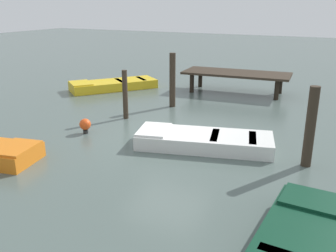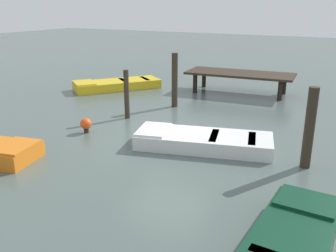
# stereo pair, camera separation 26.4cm
# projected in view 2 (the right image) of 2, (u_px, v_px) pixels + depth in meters

# --- Properties ---
(ground_plane) EXTENTS (80.00, 80.00, 0.00)m
(ground_plane) POSITION_uv_depth(u_px,v_px,m) (168.00, 137.00, 11.47)
(ground_plane) COLOR #4C5B56
(dock_segment) EXTENTS (4.88, 2.19, 0.95)m
(dock_segment) POSITION_uv_depth(u_px,v_px,m) (240.00, 75.00, 16.79)
(dock_segment) COLOR #33281E
(dock_segment) RESTS_ON ground_plane
(rowboat_white) EXTENTS (4.03, 2.31, 0.46)m
(rowboat_white) POSITION_uv_depth(u_px,v_px,m) (203.00, 140.00, 10.54)
(rowboat_white) COLOR silver
(rowboat_white) RESTS_ON ground_plane
(rowboat_yellow) EXTENTS (3.61, 4.05, 0.46)m
(rowboat_yellow) POSITION_uv_depth(u_px,v_px,m) (117.00, 84.00, 17.83)
(rowboat_yellow) COLOR gold
(rowboat_yellow) RESTS_ON ground_plane
(mooring_piling_mid_left) EXTENTS (0.24, 0.24, 2.12)m
(mooring_piling_mid_left) POSITION_uv_depth(u_px,v_px,m) (175.00, 80.00, 14.51)
(mooring_piling_mid_left) COLOR #33281E
(mooring_piling_mid_left) RESTS_ON ground_plane
(mooring_piling_center) EXTENTS (0.18, 0.18, 1.74)m
(mooring_piling_center) POSITION_uv_depth(u_px,v_px,m) (127.00, 94.00, 13.07)
(mooring_piling_center) COLOR #33281E
(mooring_piling_center) RESTS_ON ground_plane
(mooring_piling_far_right) EXTENTS (0.25, 0.25, 2.05)m
(mooring_piling_far_right) POSITION_uv_depth(u_px,v_px,m) (309.00, 128.00, 9.03)
(mooring_piling_far_right) COLOR #33281E
(mooring_piling_far_right) RESTS_ON ground_plane
(marker_buoy) EXTENTS (0.36, 0.36, 0.48)m
(marker_buoy) POSITION_uv_depth(u_px,v_px,m) (86.00, 124.00, 11.75)
(marker_buoy) COLOR #262626
(marker_buoy) RESTS_ON ground_plane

